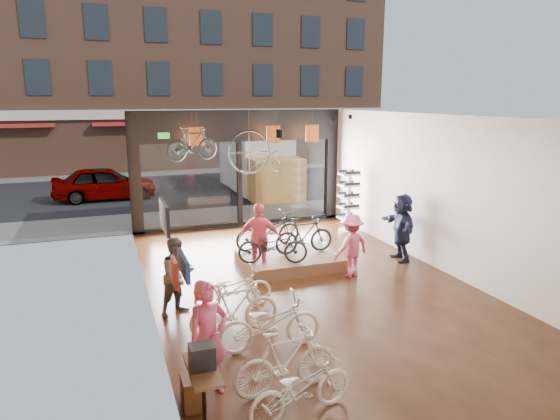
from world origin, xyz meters
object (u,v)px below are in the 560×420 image
customer_0 (208,339)px  hung_bike (192,144)px  floor_bike_2 (270,323)px  display_bike_left (273,246)px  customer_3 (351,246)px  penny_farthing (258,153)px  display_platform (289,261)px  floor_bike_3 (235,308)px  customer_1 (178,276)px  display_bike_mid (304,235)px  floor_bike_0 (301,388)px  floor_bike_1 (286,361)px  display_bike_right (268,231)px  customer_5 (402,227)px  box_truck (261,165)px  sunglasses_rack (348,202)px  floor_bike_4 (233,289)px  street_car (105,183)px  customer_2 (260,239)px

customer_0 → hung_bike: 7.93m
floor_bike_2 → display_bike_left: display_bike_left is taller
hung_bike → floor_bike_2: bearing=161.6°
customer_3 → penny_farthing: size_ratio=0.91×
display_platform → floor_bike_3: bearing=-125.3°
display_bike_left → customer_1: (-2.45, -1.44, 0.05)m
display_platform → display_bike_mid: size_ratio=1.54×
hung_bike → floor_bike_0: bearing=160.2°
floor_bike_2 → floor_bike_3: bearing=32.0°
display_bike_left → customer_1: customer_1 is taller
hung_bike → customer_1: bearing=146.9°
floor_bike_3 → display_bike_left: size_ratio=1.00×
floor_bike_3 → hung_bike: bearing=-7.2°
display_bike_mid → floor_bike_1: bearing=155.2°
floor_bike_2 → customer_1: 2.34m
display_bike_right → customer_1: customer_1 is taller
customer_5 → hung_bike: 6.15m
box_truck → sunglasses_rack: bearing=-85.2°
box_truck → penny_farthing: bearing=-108.5°
penny_farthing → display_bike_left: bearing=-102.4°
floor_bike_4 → customer_5: 5.19m
customer_3 → box_truck: bearing=-112.4°
street_car → display_bike_mid: bearing=-156.0°
box_truck → floor_bike_0: 15.91m
street_car → floor_bike_2: street_car is taller
display_bike_mid → customer_5: size_ratio=0.88×
floor_bike_3 → sunglasses_rack: size_ratio=0.83×
display_bike_left → customer_0: (-2.45, -4.36, 0.12)m
floor_bike_4 → customer_2: bearing=-32.0°
display_bike_left → street_car: bearing=36.4°
customer_1 → hung_bike: 5.25m
floor_bike_0 → display_platform: 6.11m
display_bike_left → customer_2: bearing=63.8°
customer_1 → customer_2: 2.78m
display_bike_mid → penny_farthing: penny_farthing is taller
customer_0 → customer_1: size_ratio=1.10×
customer_2 → customer_1: bearing=60.3°
sunglasses_rack → penny_farthing: size_ratio=1.21×
floor_bike_1 → box_truck: bearing=-20.9°
street_car → customer_1: (1.21, -12.45, 0.08)m
floor_bike_4 → display_bike_right: bearing=-31.0°
customer_2 → floor_bike_0: bearing=101.1°
floor_bike_2 → floor_bike_3: 0.84m
floor_bike_3 → display_bike_right: 4.32m
box_truck → floor_bike_2: box_truck is taller
display_bike_left → display_bike_mid: display_bike_mid is taller
floor_bike_1 → display_platform: floor_bike_1 is taller
sunglasses_rack → customer_3: bearing=-116.4°
display_bike_left → hung_bike: 4.08m
floor_bike_3 → customer_3: bearing=-63.3°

